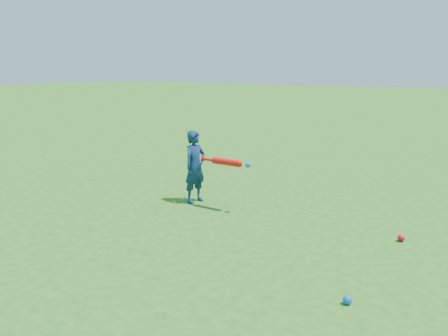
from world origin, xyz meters
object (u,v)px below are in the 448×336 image
object	(u,v)px
ground_ball_red	(401,238)
bat_swing	(228,162)
child	(195,167)
ground_ball_blue	(347,300)

from	to	relation	value
ground_ball_red	bat_swing	xyz separation A→B (m)	(-2.23, 0.03, 0.60)
child	bat_swing	size ratio (longest dim) A/B	1.29
child	ground_ball_red	xyz separation A→B (m)	(2.83, -0.12, -0.46)
ground_ball_red	bat_swing	size ratio (longest dim) A/B	0.10
ground_ball_blue	bat_swing	distance (m)	2.89
ground_ball_red	ground_ball_blue	size ratio (longest dim) A/B	1.04
ground_ball_red	ground_ball_blue	world-z (taller)	ground_ball_red
ground_ball_blue	bat_swing	size ratio (longest dim) A/B	0.10
child	ground_ball_blue	distance (m)	3.40
ground_ball_blue	bat_swing	world-z (taller)	bat_swing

